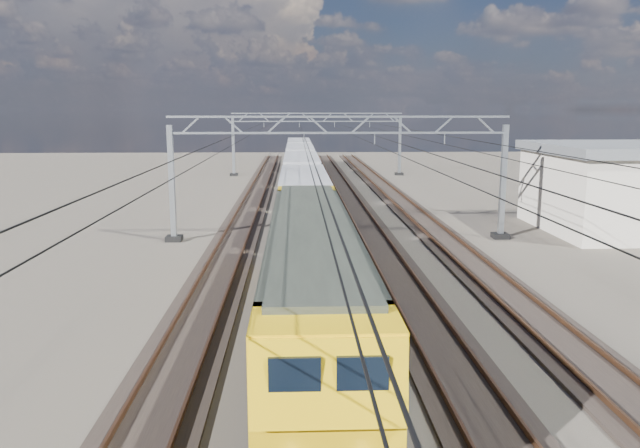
{
  "coord_description": "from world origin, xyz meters",
  "views": [
    {
      "loc": [
        -2.52,
        -31.4,
        7.42
      ],
      "look_at": [
        -1.42,
        -4.02,
        2.4
      ],
      "focal_mm": 35.0,
      "sensor_mm": 36.0,
      "label": 1
    }
  ],
  "objects_px": {
    "hopper_wagon_lead": "(304,197)",
    "hopper_wagon_fourth": "(299,151)",
    "hopper_wagon_third": "(300,160)",
    "catenary_gantry_mid": "(339,173)",
    "catenary_gantry_far": "(317,141)",
    "locomotive": "(312,270)",
    "hopper_wagon_mid": "(301,174)"
  },
  "relations": [
    {
      "from": "hopper_wagon_third",
      "to": "catenary_gantry_mid",
      "type": "bearing_deg",
      "value": -86.22
    },
    {
      "from": "catenary_gantry_mid",
      "to": "locomotive",
      "type": "distance_m",
      "value": 16.03
    },
    {
      "from": "catenary_gantry_mid",
      "to": "hopper_wagon_lead",
      "type": "bearing_deg",
      "value": 136.92
    },
    {
      "from": "hopper_wagon_fourth",
      "to": "locomotive",
      "type": "bearing_deg",
      "value": -90.0
    },
    {
      "from": "catenary_gantry_mid",
      "to": "hopper_wagon_third",
      "type": "xyz_separation_m",
      "value": [
        -2.0,
        30.27,
        -1.67
      ]
    },
    {
      "from": "catenary_gantry_mid",
      "to": "catenary_gantry_far",
      "type": "xyz_separation_m",
      "value": [
        0.0,
        36.0,
        0.0
      ]
    },
    {
      "from": "hopper_wagon_third",
      "to": "hopper_wagon_fourth",
      "type": "bearing_deg",
      "value": 90.0
    },
    {
      "from": "hopper_wagon_lead",
      "to": "hopper_wagon_mid",
      "type": "xyz_separation_m",
      "value": [
        0.0,
        14.2,
        0.0
      ]
    },
    {
      "from": "hopper_wagon_lead",
      "to": "hopper_wagon_third",
      "type": "distance_m",
      "value": 28.4
    },
    {
      "from": "hopper_wagon_fourth",
      "to": "hopper_wagon_mid",
      "type": "bearing_deg",
      "value": -90.0
    },
    {
      "from": "hopper_wagon_lead",
      "to": "hopper_wagon_third",
      "type": "bearing_deg",
      "value": 90.0
    },
    {
      "from": "hopper_wagon_mid",
      "to": "hopper_wagon_third",
      "type": "relative_size",
      "value": 1.0
    },
    {
      "from": "catenary_gantry_mid",
      "to": "hopper_wagon_mid",
      "type": "relative_size",
      "value": 1.53
    },
    {
      "from": "locomotive",
      "to": "hopper_wagon_fourth",
      "type": "height_order",
      "value": "locomotive"
    },
    {
      "from": "catenary_gantry_far",
      "to": "hopper_wagon_third",
      "type": "bearing_deg",
      "value": -109.25
    },
    {
      "from": "hopper_wagon_fourth",
      "to": "catenary_gantry_far",
      "type": "bearing_deg",
      "value": -76.71
    },
    {
      "from": "hopper_wagon_lead",
      "to": "hopper_wagon_fourth",
      "type": "xyz_separation_m",
      "value": [
        0.0,
        42.6,
        0.0
      ]
    },
    {
      "from": "hopper_wagon_lead",
      "to": "hopper_wagon_third",
      "type": "relative_size",
      "value": 1.0
    },
    {
      "from": "locomotive",
      "to": "hopper_wagon_third",
      "type": "height_order",
      "value": "locomotive"
    },
    {
      "from": "catenary_gantry_far",
      "to": "hopper_wagon_fourth",
      "type": "bearing_deg",
      "value": 103.29
    },
    {
      "from": "hopper_wagon_mid",
      "to": "hopper_wagon_third",
      "type": "xyz_separation_m",
      "value": [
        0.0,
        14.2,
        0.0
      ]
    },
    {
      "from": "hopper_wagon_lead",
      "to": "hopper_wagon_fourth",
      "type": "height_order",
      "value": "same"
    },
    {
      "from": "catenary_gantry_mid",
      "to": "catenary_gantry_far",
      "type": "bearing_deg",
      "value": 90.0
    },
    {
      "from": "catenary_gantry_mid",
      "to": "hopper_wagon_lead",
      "type": "distance_m",
      "value": 3.21
    },
    {
      "from": "catenary_gantry_mid",
      "to": "hopper_wagon_lead",
      "type": "relative_size",
      "value": 1.53
    },
    {
      "from": "locomotive",
      "to": "hopper_wagon_lead",
      "type": "bearing_deg",
      "value": 90.0
    },
    {
      "from": "catenary_gantry_mid",
      "to": "hopper_wagon_mid",
      "type": "bearing_deg",
      "value": 97.1
    },
    {
      "from": "catenary_gantry_far",
      "to": "locomotive",
      "type": "distance_m",
      "value": 51.89
    },
    {
      "from": "catenary_gantry_far",
      "to": "locomotive",
      "type": "height_order",
      "value": "catenary_gantry_far"
    },
    {
      "from": "hopper_wagon_lead",
      "to": "hopper_wagon_fourth",
      "type": "bearing_deg",
      "value": 90.0
    },
    {
      "from": "locomotive",
      "to": "hopper_wagon_lead",
      "type": "xyz_separation_m",
      "value": [
        -0.0,
        17.7,
        -0.09
      ]
    },
    {
      "from": "catenary_gantry_mid",
      "to": "locomotive",
      "type": "bearing_deg",
      "value": -97.2
    }
  ]
}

